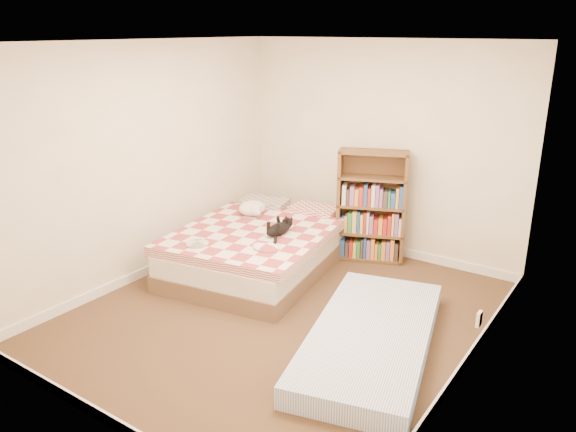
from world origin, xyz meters
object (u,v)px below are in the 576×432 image
Objects in this scene: black_cat at (280,228)px; white_dog at (252,208)px; bed at (261,247)px; floor_mattress at (371,338)px; bookshelf at (372,218)px.

black_cat is 0.72m from white_dog.
bed is at bearing -52.46° from white_dog.
bed is 0.45m from black_cat.
floor_mattress is at bearing -40.36° from white_dog.
black_cat is at bearing 138.74° from floor_mattress.
bed is 1.76× the size of bookshelf.
white_dog is (-0.32, 0.26, 0.33)m from bed.
white_dog is (-2.11, 1.08, 0.49)m from floor_mattress.
black_cat is (0.32, -0.07, 0.31)m from bed.
bookshelf is (0.89, 0.96, 0.24)m from bed.
black_cat reaches higher than bed.
black_cat is (-0.58, -1.03, 0.07)m from bookshelf.
bed is 1.34m from bookshelf.
bookshelf is 2.08× the size of black_cat.
black_cat is at bearing -140.92° from bookshelf.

